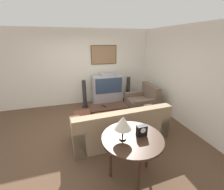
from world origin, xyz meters
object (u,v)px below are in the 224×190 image
at_px(speaker_tower_left, 85,95).
at_px(mantel_clock, 142,131).
at_px(couch, 120,128).
at_px(coffee_table, 109,107).
at_px(table_lamp, 123,123).
at_px(speaker_tower_right, 128,90).
at_px(tv, 107,90).
at_px(console_table, 132,141).
at_px(armchair, 142,103).

bearing_deg(speaker_tower_left, mantel_clock, -79.38).
xyz_separation_m(couch, coffee_table, (-0.02, 1.01, 0.09)).
bearing_deg(coffee_table, table_lamp, -98.88).
bearing_deg(table_lamp, speaker_tower_right, 66.10).
xyz_separation_m(tv, speaker_tower_right, (0.84, -0.01, -0.10)).
bearing_deg(console_table, mantel_clock, 1.15).
bearing_deg(tv, mantel_clock, -94.26).
bearing_deg(mantel_clock, coffee_table, 90.53).
height_order(coffee_table, speaker_tower_left, speaker_tower_left).
distance_m(console_table, table_lamp, 0.40).
distance_m(couch, console_table, 1.12).
bearing_deg(couch, tv, -99.38).
xyz_separation_m(tv, table_lamp, (-0.58, -3.21, 0.52)).
xyz_separation_m(table_lamp, speaker_tower_right, (1.42, 3.19, -0.61)).
xyz_separation_m(armchair, table_lamp, (-1.57, -2.30, 0.79)).
bearing_deg(speaker_tower_right, tv, 179.11).
relative_size(console_table, mantel_clock, 5.58).
height_order(mantel_clock, speaker_tower_right, speaker_tower_right).
xyz_separation_m(couch, speaker_tower_right, (1.08, 2.16, 0.17)).
height_order(table_lamp, speaker_tower_left, table_lamp).
bearing_deg(speaker_tower_right, coffee_table, -133.59).
height_order(couch, coffee_table, couch).
distance_m(couch, mantel_clock, 1.18).
bearing_deg(tv, speaker_tower_left, -179.11).
distance_m(armchair, mantel_clock, 2.67).
bearing_deg(speaker_tower_left, coffee_table, -63.24).
bearing_deg(table_lamp, speaker_tower_left, 94.67).
height_order(armchair, coffee_table, armchair).
xyz_separation_m(couch, table_lamp, (-0.34, -1.03, 0.78)).
bearing_deg(armchair, mantel_clock, -27.90).
relative_size(tv, mantel_clock, 6.52).
bearing_deg(mantel_clock, couch, 90.01).
height_order(tv, speaker_tower_right, tv).
relative_size(couch, console_table, 2.26).
xyz_separation_m(couch, mantel_clock, (0.00, -1.03, 0.58)).
relative_size(coffee_table, table_lamp, 2.71).
distance_m(tv, mantel_clock, 3.23).
height_order(speaker_tower_left, speaker_tower_right, same).
height_order(coffee_table, table_lamp, table_lamp).
bearing_deg(armchair, speaker_tower_left, -115.69).
relative_size(couch, speaker_tower_left, 2.32).
bearing_deg(mantel_clock, table_lamp, 179.85).
xyz_separation_m(couch, armchair, (1.24, 1.27, -0.01)).
bearing_deg(speaker_tower_left, armchair, -26.08).
distance_m(mantel_clock, speaker_tower_right, 3.40).
distance_m(armchair, console_table, 2.73).
height_order(tv, table_lamp, tv).
relative_size(console_table, speaker_tower_right, 1.03).
distance_m(couch, coffee_table, 1.02).
distance_m(table_lamp, mantel_clock, 0.39).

